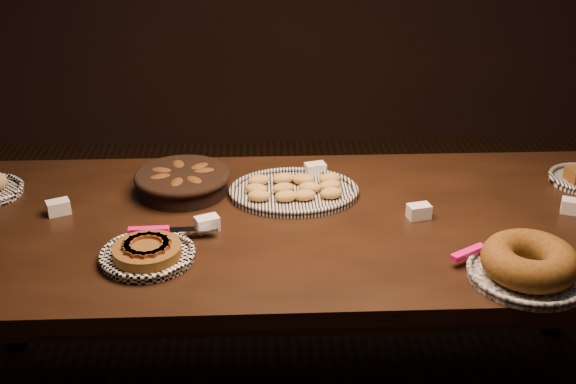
{
  "coord_description": "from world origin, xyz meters",
  "views": [
    {
      "loc": [
        -0.1,
        -1.99,
        1.82
      ],
      "look_at": [
        -0.01,
        0.05,
        0.82
      ],
      "focal_mm": 45.0,
      "sensor_mm": 36.0,
      "label": 1
    }
  ],
  "objects_px": {
    "apple_tart_plate": "(148,253)",
    "madeleine_platter": "(294,190)",
    "bundt_cake_plate": "(529,265)",
    "buffet_table": "(292,239)"
  },
  "relations": [
    {
      "from": "apple_tart_plate",
      "to": "madeleine_platter",
      "type": "bearing_deg",
      "value": 54.71
    },
    {
      "from": "apple_tart_plate",
      "to": "madeleine_platter",
      "type": "height_order",
      "value": "apple_tart_plate"
    },
    {
      "from": "apple_tart_plate",
      "to": "bundt_cake_plate",
      "type": "relative_size",
      "value": 0.86
    },
    {
      "from": "buffet_table",
      "to": "bundt_cake_plate",
      "type": "distance_m",
      "value": 0.73
    },
    {
      "from": "buffet_table",
      "to": "bundt_cake_plate",
      "type": "xyz_separation_m",
      "value": [
        0.62,
        -0.37,
        0.12
      ]
    },
    {
      "from": "madeleine_platter",
      "to": "bundt_cake_plate",
      "type": "bearing_deg",
      "value": -36.75
    },
    {
      "from": "buffet_table",
      "to": "bundt_cake_plate",
      "type": "height_order",
      "value": "bundt_cake_plate"
    },
    {
      "from": "buffet_table",
      "to": "apple_tart_plate",
      "type": "height_order",
      "value": "apple_tart_plate"
    },
    {
      "from": "bundt_cake_plate",
      "to": "madeleine_platter",
      "type": "bearing_deg",
      "value": 114.08
    },
    {
      "from": "buffet_table",
      "to": "apple_tart_plate",
      "type": "bearing_deg",
      "value": -152.17
    }
  ]
}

